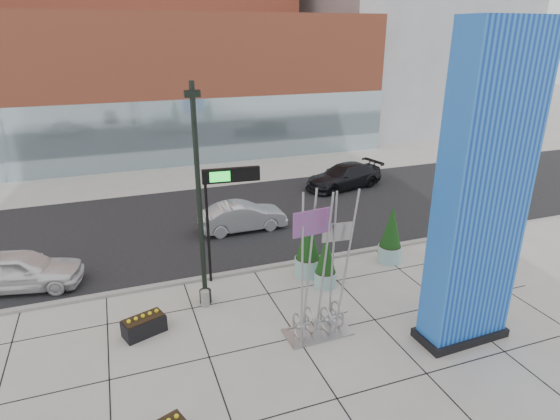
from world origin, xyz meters
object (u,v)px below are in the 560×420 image
object	(u,v)px
car_white_west	(21,270)
car_silver_mid	(243,217)
lamp_post	(201,221)
overhead_street_sign	(226,185)
blue_pylon	(481,201)
public_art_sculpture	(319,298)
concrete_bollard	(205,298)

from	to	relation	value
car_white_west	car_silver_mid	distance (m)	10.24
lamp_post	overhead_street_sign	size ratio (longest dim) A/B	1.72
blue_pylon	lamp_post	xyz separation A→B (m)	(-7.64, 5.05, -1.52)
blue_pylon	car_silver_mid	size ratio (longest dim) A/B	2.26
car_silver_mid	public_art_sculpture	bearing A→B (deg)	179.64
lamp_post	car_white_west	xyz separation A→B (m)	(-6.65, 3.56, -2.56)
lamp_post	concrete_bollard	size ratio (longest dim) A/B	13.15
public_art_sculpture	car_silver_mid	bearing A→B (deg)	88.45
concrete_bollard	car_silver_mid	world-z (taller)	car_silver_mid
blue_pylon	car_white_west	xyz separation A→B (m)	(-14.28, 8.61, -4.08)
blue_pylon	public_art_sculpture	distance (m)	5.93
public_art_sculpture	concrete_bollard	size ratio (longest dim) A/B	8.30
overhead_street_sign	car_white_west	size ratio (longest dim) A/B	1.03
concrete_bollard	car_white_west	distance (m)	7.62
blue_pylon	car_white_west	distance (m)	17.17
lamp_post	public_art_sculpture	size ratio (longest dim) A/B	1.58
car_white_west	car_silver_mid	size ratio (longest dim) A/B	1.04
public_art_sculpture	concrete_bollard	xyz separation A→B (m)	(-3.28, 3.00, -1.04)
overhead_street_sign	car_white_west	xyz separation A→B (m)	(-7.99, 2.00, -3.30)
lamp_post	public_art_sculpture	bearing A→B (deg)	-45.24
blue_pylon	car_silver_mid	xyz separation A→B (m)	(-4.40, 11.28, -4.13)
public_art_sculpture	car_white_west	bearing A→B (deg)	143.96
blue_pylon	concrete_bollard	bearing A→B (deg)	146.04
concrete_bollard	car_silver_mid	bearing A→B (deg)	62.98
blue_pylon	concrete_bollard	world-z (taller)	blue_pylon
concrete_bollard	car_white_west	world-z (taller)	car_white_west
car_silver_mid	overhead_street_sign	bearing A→B (deg)	157.73
car_silver_mid	blue_pylon	bearing A→B (deg)	-158.93
public_art_sculpture	car_white_west	size ratio (longest dim) A/B	1.11
blue_pylon	public_art_sculpture	xyz separation A→B (m)	(-4.42, 1.81, -3.51)
lamp_post	overhead_street_sign	world-z (taller)	lamp_post
blue_pylon	lamp_post	distance (m)	9.28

